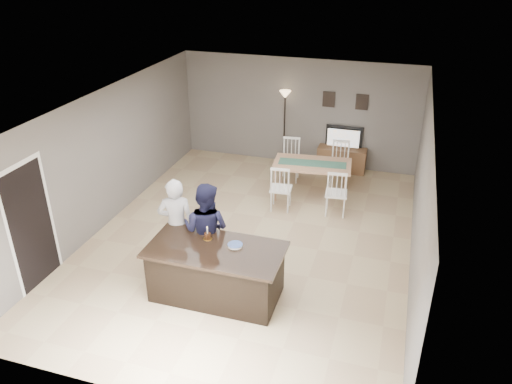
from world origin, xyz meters
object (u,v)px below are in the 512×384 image
(kitchen_island, at_px, (216,272))
(dining_table, at_px, (312,169))
(birthday_cake, at_px, (208,236))
(television, at_px, (344,137))
(floor_lamp, at_px, (285,108))
(woman, at_px, (177,225))
(plate_stack, at_px, (235,245))
(man, at_px, (206,230))
(tv_console, at_px, (341,159))

(kitchen_island, bearing_deg, dining_table, 79.27)
(birthday_cake, xyz_separation_m, dining_table, (0.97, 3.75, -0.29))
(dining_table, bearing_deg, television, 68.94)
(dining_table, relative_size, floor_lamp, 1.08)
(kitchen_island, relative_size, woman, 1.25)
(floor_lamp, bearing_deg, plate_stack, -83.93)
(floor_lamp, bearing_deg, woman, -97.03)
(birthday_cake, bearing_deg, man, 116.46)
(birthday_cake, bearing_deg, plate_stack, -8.79)
(birthday_cake, bearing_deg, tv_console, 75.15)
(birthday_cake, xyz_separation_m, floor_lamp, (-0.08, 5.37, 0.54))
(woman, xyz_separation_m, dining_table, (1.67, 3.42, -0.20))
(birthday_cake, relative_size, dining_table, 0.11)
(floor_lamp, bearing_deg, television, 1.91)
(kitchen_island, bearing_deg, woman, 149.19)
(kitchen_island, xyz_separation_m, floor_lamp, (-0.30, 5.59, 1.04))
(television, bearing_deg, tv_console, 90.00)
(tv_console, height_order, floor_lamp, floor_lamp)
(kitchen_island, relative_size, dining_table, 1.04)
(tv_console, bearing_deg, floor_lamp, 179.24)
(kitchen_island, xyz_separation_m, dining_table, (0.75, 3.97, 0.21))
(woman, height_order, plate_stack, woman)
(kitchen_island, xyz_separation_m, tv_console, (1.20, 5.57, -0.15))
(woman, distance_m, dining_table, 3.81)
(man, bearing_deg, tv_console, -103.36)
(kitchen_island, bearing_deg, man, 124.65)
(television, bearing_deg, floor_lamp, 1.91)
(tv_console, bearing_deg, kitchen_island, -102.16)
(tv_console, height_order, birthday_cake, birthday_cake)
(tv_console, distance_m, television, 0.57)
(television, height_order, man, man)
(woman, relative_size, birthday_cake, 7.56)
(plate_stack, height_order, floor_lamp, floor_lamp)
(man, xyz_separation_m, birthday_cake, (0.16, -0.33, 0.10))
(television, bearing_deg, plate_stack, 80.47)
(kitchen_island, distance_m, television, 5.78)
(tv_console, distance_m, plate_stack, 5.54)
(tv_console, distance_m, woman, 5.48)
(kitchen_island, distance_m, floor_lamp, 5.69)
(plate_stack, xyz_separation_m, floor_lamp, (-0.58, 5.44, 0.57))
(kitchen_island, bearing_deg, tv_console, 77.84)
(man, bearing_deg, dining_table, -104.20)
(man, bearing_deg, plate_stack, 152.62)
(kitchen_island, bearing_deg, birthday_cake, 134.24)
(kitchen_island, distance_m, plate_stack, 0.56)
(man, height_order, floor_lamp, floor_lamp)
(woman, xyz_separation_m, plate_stack, (1.20, -0.40, 0.06))
(man, relative_size, plate_stack, 7.11)
(kitchen_island, relative_size, floor_lamp, 1.12)
(plate_stack, bearing_deg, woman, 161.43)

